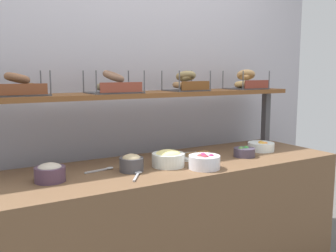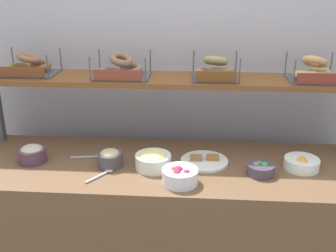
{
  "view_description": "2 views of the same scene",
  "coord_description": "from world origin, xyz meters",
  "px_view_note": "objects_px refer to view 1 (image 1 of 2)",
  "views": [
    {
      "loc": [
        -1.2,
        -1.99,
        1.41
      ],
      "look_at": [
        -0.01,
        0.02,
        1.08
      ],
      "focal_mm": 41.14,
      "sensor_mm": 36.0,
      "label": 1
    },
    {
      "loc": [
        0.17,
        -2.0,
        1.85
      ],
      "look_at": [
        0.02,
        0.04,
        1.06
      ],
      "focal_mm": 42.7,
      "sensor_mm": 36.0,
      "label": 2
    }
  ],
  "objects_px": {
    "bagel_basket_sesame": "(246,83)",
    "bowl_hummus": "(131,163)",
    "bowl_egg_salad": "(168,158)",
    "bagel_basket_poppy": "(114,85)",
    "bagel_basket_everything": "(186,84)",
    "serving_plate_white": "(198,156)",
    "bagel_basket_cinnamon_raisin": "(17,87)",
    "bowl_veggie_mix": "(244,152)",
    "bowl_fruit_salad": "(261,146)",
    "serving_spoon_by_edge": "(104,169)",
    "bowl_tuna_salad": "(50,172)",
    "bowl_beet_salad": "(204,161)",
    "serving_spoon_near_plate": "(137,175)"
  },
  "relations": [
    {
      "from": "bagel_basket_sesame",
      "to": "bowl_hummus",
      "type": "bearing_deg",
      "value": -164.88
    },
    {
      "from": "bowl_egg_salad",
      "to": "bagel_basket_poppy",
      "type": "height_order",
      "value": "bagel_basket_poppy"
    },
    {
      "from": "bagel_basket_everything",
      "to": "serving_plate_white",
      "type": "bearing_deg",
      "value": -102.38
    },
    {
      "from": "serving_plate_white",
      "to": "bagel_basket_cinnamon_raisin",
      "type": "height_order",
      "value": "bagel_basket_cinnamon_raisin"
    },
    {
      "from": "bowl_veggie_mix",
      "to": "bowl_hummus",
      "type": "distance_m",
      "value": 0.81
    },
    {
      "from": "bowl_veggie_mix",
      "to": "bagel_basket_poppy",
      "type": "relative_size",
      "value": 0.44
    },
    {
      "from": "bowl_fruit_salad",
      "to": "serving_plate_white",
      "type": "relative_size",
      "value": 0.7
    },
    {
      "from": "bagel_basket_cinnamon_raisin",
      "to": "bagel_basket_poppy",
      "type": "bearing_deg",
      "value": -3.4
    },
    {
      "from": "serving_spoon_by_edge",
      "to": "bowl_fruit_salad",
      "type": "bearing_deg",
      "value": -2.59
    },
    {
      "from": "serving_spoon_by_edge",
      "to": "bagel_basket_cinnamon_raisin",
      "type": "distance_m",
      "value": 0.66
    },
    {
      "from": "bowl_hummus",
      "to": "bagel_basket_poppy",
      "type": "height_order",
      "value": "bagel_basket_poppy"
    },
    {
      "from": "bowl_veggie_mix",
      "to": "bagel_basket_everything",
      "type": "relative_size",
      "value": 0.53
    },
    {
      "from": "bowl_tuna_salad",
      "to": "bowl_beet_salad",
      "type": "relative_size",
      "value": 0.86
    },
    {
      "from": "bowl_egg_salad",
      "to": "bagel_basket_everything",
      "type": "height_order",
      "value": "bagel_basket_everything"
    },
    {
      "from": "bowl_veggie_mix",
      "to": "serving_spoon_by_edge",
      "type": "distance_m",
      "value": 0.95
    },
    {
      "from": "bowl_tuna_salad",
      "to": "serving_plate_white",
      "type": "distance_m",
      "value": 0.97
    },
    {
      "from": "serving_spoon_near_plate",
      "to": "bagel_basket_everything",
      "type": "xyz_separation_m",
      "value": [
        0.58,
        0.41,
        0.47
      ]
    },
    {
      "from": "bowl_hummus",
      "to": "serving_plate_white",
      "type": "distance_m",
      "value": 0.53
    },
    {
      "from": "bowl_hummus",
      "to": "bowl_egg_salad",
      "type": "distance_m",
      "value": 0.24
    },
    {
      "from": "bagel_basket_sesame",
      "to": "bowl_egg_salad",
      "type": "bearing_deg",
      "value": -160.68
    },
    {
      "from": "bowl_veggie_mix",
      "to": "serving_plate_white",
      "type": "distance_m",
      "value": 0.32
    },
    {
      "from": "serving_spoon_by_edge",
      "to": "bagel_basket_everything",
      "type": "bearing_deg",
      "value": 16.62
    },
    {
      "from": "serving_spoon_near_plate",
      "to": "bowl_tuna_salad",
      "type": "bearing_deg",
      "value": 162.98
    },
    {
      "from": "serving_spoon_by_edge",
      "to": "serving_plate_white",
      "type": "bearing_deg",
      "value": -1.02
    },
    {
      "from": "bowl_hummus",
      "to": "bowl_tuna_salad",
      "type": "bearing_deg",
      "value": 176.49
    },
    {
      "from": "bowl_hummus",
      "to": "bagel_basket_sesame",
      "type": "distance_m",
      "value": 1.23
    },
    {
      "from": "serving_spoon_near_plate",
      "to": "bagel_basket_sesame",
      "type": "xyz_separation_m",
      "value": [
        1.13,
        0.41,
        0.47
      ]
    },
    {
      "from": "bowl_egg_salad",
      "to": "serving_plate_white",
      "type": "relative_size",
      "value": 0.73
    },
    {
      "from": "serving_spoon_by_edge",
      "to": "bagel_basket_everything",
      "type": "height_order",
      "value": "bagel_basket_everything"
    },
    {
      "from": "serving_plate_white",
      "to": "bagel_basket_poppy",
      "type": "relative_size",
      "value": 0.83
    },
    {
      "from": "bowl_fruit_salad",
      "to": "bowl_egg_salad",
      "type": "xyz_separation_m",
      "value": [
        -0.81,
        -0.05,
        0.02
      ]
    },
    {
      "from": "bowl_veggie_mix",
      "to": "serving_plate_white",
      "type": "height_order",
      "value": "bowl_veggie_mix"
    },
    {
      "from": "bagel_basket_everything",
      "to": "serving_spoon_near_plate",
      "type": "bearing_deg",
      "value": -144.84
    },
    {
      "from": "bagel_basket_poppy",
      "to": "bowl_tuna_salad",
      "type": "bearing_deg",
      "value": -150.37
    },
    {
      "from": "bowl_egg_salad",
      "to": "bagel_basket_cinnamon_raisin",
      "type": "height_order",
      "value": "bagel_basket_cinnamon_raisin"
    },
    {
      "from": "bowl_egg_salad",
      "to": "bagel_basket_cinnamon_raisin",
      "type": "bearing_deg",
      "value": 156.52
    },
    {
      "from": "bowl_hummus",
      "to": "bagel_basket_cinnamon_raisin",
      "type": "xyz_separation_m",
      "value": [
        -0.54,
        0.33,
        0.43
      ]
    },
    {
      "from": "serving_plate_white",
      "to": "bowl_beet_salad",
      "type": "bearing_deg",
      "value": -117.16
    },
    {
      "from": "bowl_beet_salad",
      "to": "bagel_basket_cinnamon_raisin",
      "type": "xyz_separation_m",
      "value": [
        -0.93,
        0.5,
        0.43
      ]
    },
    {
      "from": "bowl_fruit_salad",
      "to": "bowl_beet_salad",
      "type": "bearing_deg",
      "value": -162.39
    },
    {
      "from": "serving_spoon_by_edge",
      "to": "bowl_tuna_salad",
      "type": "bearing_deg",
      "value": -167.75
    },
    {
      "from": "serving_plate_white",
      "to": "bagel_basket_cinnamon_raisin",
      "type": "bearing_deg",
      "value": 166.88
    },
    {
      "from": "bowl_beet_salad",
      "to": "bowl_hummus",
      "type": "height_order",
      "value": "bowl_hummus"
    },
    {
      "from": "bowl_beet_salad",
      "to": "bowl_veggie_mix",
      "type": "bearing_deg",
      "value": 16.86
    },
    {
      "from": "bowl_egg_salad",
      "to": "serving_spoon_near_plate",
      "type": "relative_size",
      "value": 1.3
    },
    {
      "from": "serving_spoon_near_plate",
      "to": "bagel_basket_sesame",
      "type": "distance_m",
      "value": 1.29
    },
    {
      "from": "bowl_tuna_salad",
      "to": "bowl_egg_salad",
      "type": "bearing_deg",
      "value": -2.75
    },
    {
      "from": "bowl_egg_salad",
      "to": "bowl_beet_salad",
      "type": "bearing_deg",
      "value": -46.13
    },
    {
      "from": "bowl_tuna_salad",
      "to": "bagel_basket_poppy",
      "type": "height_order",
      "value": "bagel_basket_poppy"
    },
    {
      "from": "bowl_tuna_salad",
      "to": "bowl_egg_salad",
      "type": "relative_size",
      "value": 0.81
    }
  ]
}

